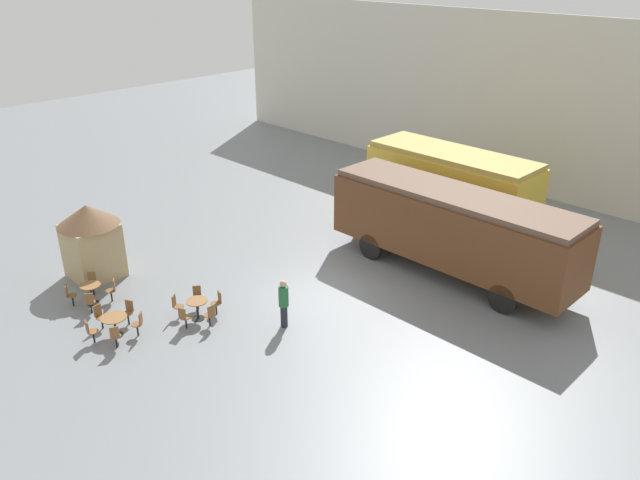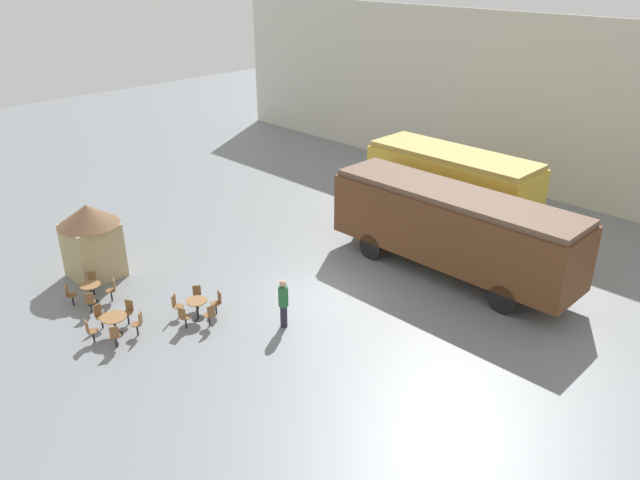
# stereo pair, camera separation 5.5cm
# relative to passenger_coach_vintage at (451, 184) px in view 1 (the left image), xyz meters

# --- Properties ---
(ground_plane) EXTENTS (80.00, 80.00, 0.00)m
(ground_plane) POSITION_rel_passenger_coach_vintage_xyz_m (0.09, -8.42, -2.22)
(ground_plane) COLOR gray
(backdrop_wall) EXTENTS (44.00, 0.15, 9.00)m
(backdrop_wall) POSITION_rel_passenger_coach_vintage_xyz_m (0.09, 7.07, 2.28)
(backdrop_wall) COLOR beige
(backdrop_wall) RESTS_ON ground_plane
(passenger_coach_vintage) EXTENTS (7.68, 2.71, 3.70)m
(passenger_coach_vintage) POSITION_rel_passenger_coach_vintage_xyz_m (0.00, 0.00, 0.00)
(passenger_coach_vintage) COLOR gold
(passenger_coach_vintage) RESTS_ON ground_plane
(passenger_coach_wooden) EXTENTS (10.15, 2.58, 3.44)m
(passenger_coach_wooden) POSITION_rel_passenger_coach_vintage_xyz_m (2.49, -3.60, -0.16)
(passenger_coach_wooden) COLOR brown
(passenger_coach_wooden) RESTS_ON ground_plane
(cafe_table_near) EXTENTS (0.86, 0.86, 0.72)m
(cafe_table_near) POSITION_rel_passenger_coach_vintage_xyz_m (-2.86, -15.15, -1.65)
(cafe_table_near) COLOR black
(cafe_table_near) RESTS_ON ground_plane
(cafe_table_mid) EXTENTS (0.73, 0.73, 0.77)m
(cafe_table_mid) POSITION_rel_passenger_coach_vintage_xyz_m (-5.37, -14.71, -1.65)
(cafe_table_mid) COLOR black
(cafe_table_mid) RESTS_ON ground_plane
(cafe_table_far) EXTENTS (0.75, 0.75, 0.73)m
(cafe_table_far) POSITION_rel_passenger_coach_vintage_xyz_m (-1.77, -12.62, -1.67)
(cafe_table_far) COLOR black
(cafe_table_far) RESTS_ON ground_plane
(cafe_chair_0) EXTENTS (0.37, 0.36, 0.87)m
(cafe_chair_0) POSITION_rel_passenger_coach_vintage_xyz_m (-3.65, -15.27, -1.71)
(cafe_chair_0) COLOR black
(cafe_chair_0) RESTS_ON ground_plane
(cafe_chair_1) EXTENTS (0.36, 0.37, 0.87)m
(cafe_chair_1) POSITION_rel_passenger_coach_vintage_xyz_m (-2.99, -15.94, -1.71)
(cafe_chair_1) COLOR black
(cafe_chair_1) RESTS_ON ground_plane
(cafe_chair_2) EXTENTS (0.40, 0.39, 0.87)m
(cafe_chair_2) POSITION_rel_passenger_coach_vintage_xyz_m (-2.15, -15.52, -1.71)
(cafe_chair_2) COLOR black
(cafe_chair_2) RESTS_ON ground_plane
(cafe_chair_3) EXTENTS (0.40, 0.40, 0.87)m
(cafe_chair_3) POSITION_rel_passenger_coach_vintage_xyz_m (-2.29, -14.59, -1.71)
(cafe_chair_3) COLOR black
(cafe_chair_3) RESTS_ON ground_plane
(cafe_chair_4) EXTENTS (0.39, 0.40, 0.87)m
(cafe_chair_4) POSITION_rel_passenger_coach_vintage_xyz_m (-3.21, -14.44, -1.71)
(cafe_chair_4) COLOR black
(cafe_chair_4) RESTS_ON ground_plane
(cafe_chair_5) EXTENTS (0.40, 0.39, 0.87)m
(cafe_chair_5) POSITION_rel_passenger_coach_vintage_xyz_m (-6.01, -14.33, -1.71)
(cafe_chair_5) COLOR black
(cafe_chair_5) RESTS_ON ground_plane
(cafe_chair_6) EXTENTS (0.39, 0.40, 0.87)m
(cafe_chair_6) POSITION_rel_passenger_coach_vintage_xyz_m (-5.74, -15.34, -1.71)
(cafe_chair_6) COLOR black
(cafe_chair_6) RESTS_ON ground_plane
(cafe_chair_7) EXTENTS (0.40, 0.39, 0.87)m
(cafe_chair_7) POSITION_rel_passenger_coach_vintage_xyz_m (-4.73, -15.08, -1.71)
(cafe_chair_7) COLOR black
(cafe_chair_7) RESTS_ON ground_plane
(cafe_chair_8) EXTENTS (0.39, 0.40, 0.87)m
(cafe_chair_8) POSITION_rel_passenger_coach_vintage_xyz_m (-4.99, -14.07, -1.71)
(cafe_chair_8) COLOR black
(cafe_chair_8) RESTS_ON ground_plane
(cafe_chair_9) EXTENTS (0.40, 0.40, 0.87)m
(cafe_chair_9) POSITION_rel_passenger_coach_vintage_xyz_m (-2.37, -13.06, -1.71)
(cafe_chair_9) COLOR black
(cafe_chair_9) RESTS_ON ground_plane
(cafe_chair_10) EXTENTS (0.37, 0.39, 0.87)m
(cafe_chair_10) POSITION_rel_passenger_coach_vintage_xyz_m (-1.53, -13.32, -1.71)
(cafe_chair_10) COLOR black
(cafe_chair_10) RESTS_ON ground_plane
(cafe_chair_11) EXTENTS (0.36, 0.36, 0.87)m
(cafe_chair_11) POSITION_rel_passenger_coach_vintage_xyz_m (-1.03, -12.61, -1.71)
(cafe_chair_11) COLOR black
(cafe_chair_11) RESTS_ON ground_plane
(cafe_chair_12) EXTENTS (0.37, 0.39, 0.87)m
(cafe_chair_12) POSITION_rel_passenger_coach_vintage_xyz_m (-1.55, -11.91, -1.71)
(cafe_chair_12) COLOR black
(cafe_chair_12) RESTS_ON ground_plane
(cafe_chair_13) EXTENTS (0.40, 0.40, 0.87)m
(cafe_chair_13) POSITION_rel_passenger_coach_vintage_xyz_m (-2.38, -12.19, -1.71)
(cafe_chair_13) COLOR black
(cafe_chair_13) RESTS_ON ground_plane
(visitor_person) EXTENTS (0.34, 0.34, 1.78)m
(visitor_person) POSITION_rel_passenger_coach_vintage_xyz_m (0.72, -10.83, -1.24)
(visitor_person) COLOR #262633
(visitor_person) RESTS_ON ground_plane
(ticket_kiosk) EXTENTS (2.34, 2.34, 3.00)m
(ticket_kiosk) POSITION_rel_passenger_coach_vintage_xyz_m (-7.27, -13.56, -0.55)
(ticket_kiosk) COLOR tan
(ticket_kiosk) RESTS_ON ground_plane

